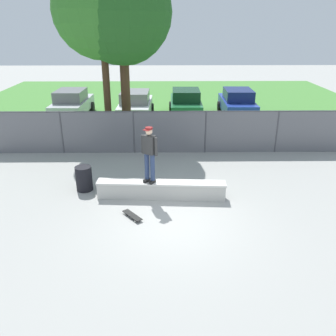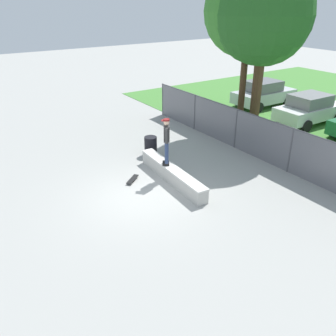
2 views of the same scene
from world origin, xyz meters
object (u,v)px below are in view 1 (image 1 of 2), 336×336
skateboarder (149,152)px  skateboard (132,215)px  tree_mid (123,19)px  concrete_ledge (161,190)px  car_white (135,105)px  tree_near_left (102,10)px  car_silver (72,103)px  tree_near_right (121,12)px  car_green (186,103)px  car_blue (237,103)px  trash_bin (84,178)px

skateboarder → skateboard: 2.05m
skateboarder → tree_mid: (-1.25, 6.09, 3.88)m
skateboard → tree_mid: size_ratio=0.10×
concrete_ledge → skateboard: concrete_ledge is taller
tree_mid → car_white: (0.04, 4.27, -4.65)m
tree_mid → skateboard: bearing=-84.1°
car_white → tree_near_left: bearing=-101.9°
car_silver → car_white: same height
tree_near_right → car_green: bearing=57.2°
skateboarder → car_blue: bearing=65.6°
car_white → car_green: 3.06m
tree_mid → car_silver: 7.67m
tree_mid → skateboarder: bearing=-78.4°
skateboarder → car_green: skateboarder is taller
car_white → car_green: size_ratio=1.00×
car_green → skateboard: bearing=-100.8°
skateboarder → tree_near_right: bearing=102.7°
tree_near_left → tree_mid: (0.89, 0.17, -0.37)m
tree_near_left → concrete_ledge: bearing=-67.0°
tree_near_right → car_blue: (6.30, 4.94, -4.93)m
car_white → car_green: same height
tree_near_left → car_white: (0.93, 4.44, -5.02)m
car_silver → car_blue: 10.04m
car_green → car_blue: bearing=0.9°
tree_near_right → trash_bin: size_ratio=9.33×
car_silver → car_green: bearing=0.2°
skateboard → car_white: (-0.71, 11.62, 0.77)m
tree_near_right → car_blue: size_ratio=1.88×
skateboarder → car_green: 11.03m
skateboarder → car_green: size_ratio=0.43×
skateboarder → car_green: (1.81, 10.86, -0.77)m
car_white → car_green: (3.02, 0.50, 0.00)m
concrete_ledge → car_silver: size_ratio=1.00×
car_white → trash_bin: car_white is taller
car_white → concrete_ledge: bearing=-81.4°
skateboard → trash_bin: size_ratio=0.88×
skateboard → tree_near_right: 9.24m
concrete_ledge → car_silver: bearing=116.7°
car_green → trash_bin: size_ratio=4.95×
concrete_ledge → tree_near_left: (-2.50, 5.90, 5.56)m
skateboard → car_blue: size_ratio=0.18×
skateboard → car_white: 11.66m
tree_mid → trash_bin: (-1.04, -5.43, -5.06)m
tree_mid → car_silver: tree_mid is taller
tree_near_left → tree_near_right: tree_near_right is taller
skateboarder → trash_bin: skateboarder is taller
car_silver → car_white: bearing=-7.1°
tree_near_right → car_silver: (-3.73, 4.87, -4.93)m
skateboard → tree_near_left: (-1.65, 7.18, 5.78)m
tree_near_right → car_green: 7.62m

